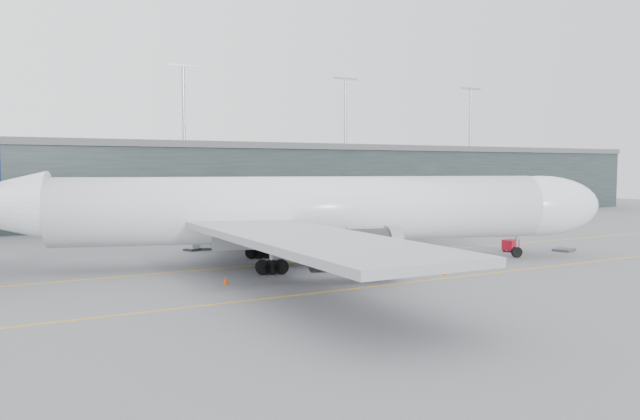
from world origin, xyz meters
TOP-DOWN VIEW (x-y plane):
  - ground at (0.00, 0.00)m, footprint 320.00×320.00m
  - taxiline_a at (0.00, -4.00)m, footprint 160.00×0.25m
  - taxiline_b at (0.00, -20.00)m, footprint 160.00×0.25m
  - taxiline_lead_main at (5.00, 20.00)m, footprint 0.25×60.00m
  - terminal at (-0.00, 58.00)m, footprint 240.00×36.00m
  - main_aircraft at (1.55, -5.92)m, footprint 72.88×67.06m
  - jet_bridge at (27.56, 21.77)m, footprint 13.94×43.99m
  - gse_cart at (29.47, -9.18)m, footprint 2.49×1.98m
  - baggage_dolly at (35.57, -12.29)m, footprint 3.25×2.94m
  - uld_a at (-5.26, 10.90)m, footprint 2.59×2.39m
  - uld_b at (-3.67, 10.90)m, footprint 2.44×2.22m
  - uld_c at (0.09, 11.29)m, footprint 2.56×2.25m
  - cone_nose at (33.12, -4.74)m, footprint 0.41×0.41m
  - cone_wing_stbd at (10.98, -18.42)m, footprint 0.45×0.45m
  - cone_wing_port at (8.02, 11.39)m, footprint 0.46×0.46m
  - cone_tail at (-9.80, -12.76)m, footprint 0.50×0.50m

SIDE VIEW (x-z plane):
  - ground at x=0.00m, z-range 0.00..0.00m
  - taxiline_a at x=0.00m, z-range 0.00..0.02m
  - taxiline_b at x=0.00m, z-range 0.00..0.02m
  - taxiline_lead_main at x=5.00m, z-range 0.00..0.02m
  - baggage_dolly at x=35.57m, z-range 0.03..0.29m
  - cone_nose at x=33.12m, z-range 0.00..0.65m
  - cone_wing_stbd at x=10.98m, z-range 0.00..0.71m
  - cone_wing_port at x=8.02m, z-range 0.00..0.73m
  - cone_tail at x=-9.80m, z-range 0.00..0.80m
  - gse_cart at x=29.47m, z-range 0.08..1.56m
  - uld_b at x=-3.67m, z-range 0.05..1.85m
  - uld_a at x=-5.26m, z-range 0.05..1.95m
  - uld_c at x=0.09m, z-range 0.05..2.04m
  - jet_bridge at x=27.56m, z-range 1.50..7.54m
  - main_aircraft at x=1.55m, z-range -4.58..16.29m
  - terminal at x=0.00m, z-range -6.88..22.12m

